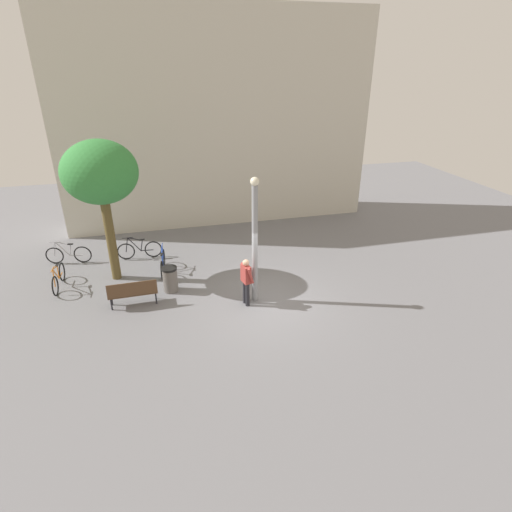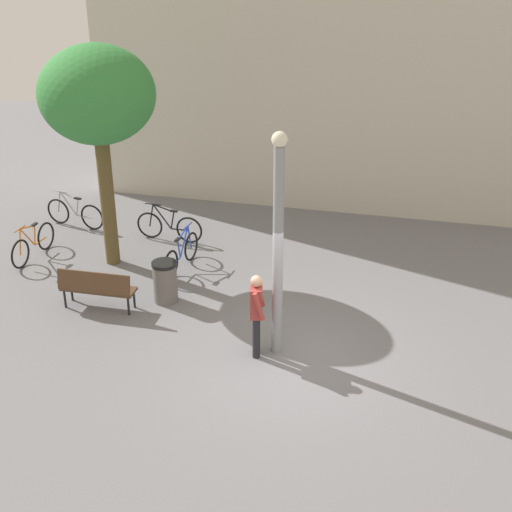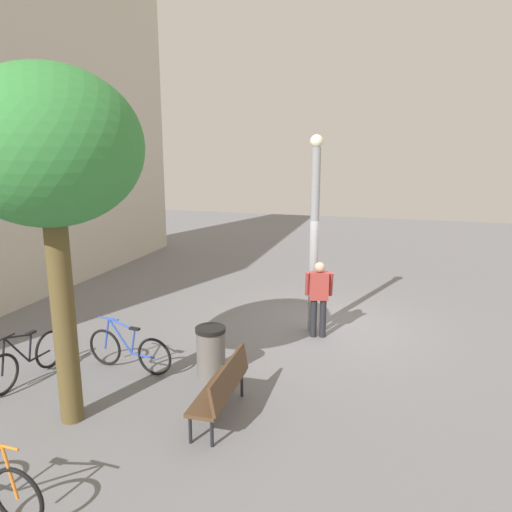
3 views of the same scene
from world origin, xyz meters
TOP-DOWN VIEW (x-y plane):
  - ground_plane at (0.00, 0.00)m, footprint 36.00×36.00m
  - building_facade at (0.00, 8.67)m, footprint 14.72×2.00m
  - lamppost at (-0.31, 0.25)m, footprint 0.28×0.28m
  - person_by_lamppost at (-0.66, 0.06)m, footprint 0.37×0.63m
  - park_bench at (-4.33, 0.91)m, footprint 1.61×0.51m
  - plaza_tree at (-4.99, 3.11)m, footprint 2.56×2.56m
  - bicycle_orange at (-6.96, 2.85)m, footprint 0.14×1.81m
  - bicycle_black at (-4.12, 4.67)m, footprint 1.81×0.14m
  - bicycle_blue at (-3.25, 3.15)m, footprint 0.25×1.80m
  - bicycle_silver at (-6.91, 4.92)m, footprint 1.79×0.34m
  - trash_bin at (-3.07, 1.60)m, footprint 0.54×0.54m

SIDE VIEW (x-z plane):
  - ground_plane at x=0.00m, z-range 0.00..0.00m
  - bicycle_orange at x=-6.96m, z-range -0.10..0.87m
  - bicycle_black at x=-4.12m, z-range -0.10..0.87m
  - bicycle_blue at x=-3.25m, z-range -0.10..0.87m
  - bicycle_silver at x=-6.91m, z-range -0.10..0.87m
  - trash_bin at x=-3.07m, z-range 0.00..0.94m
  - park_bench at x=-4.33m, z-range 0.08..1.01m
  - person_by_lamppost at x=-0.66m, z-range 0.13..1.80m
  - lamppost at x=-0.31m, z-range 0.14..4.44m
  - plaza_tree at x=-4.99m, z-range 1.43..6.58m
  - building_facade at x=0.00m, z-range 0.00..9.75m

